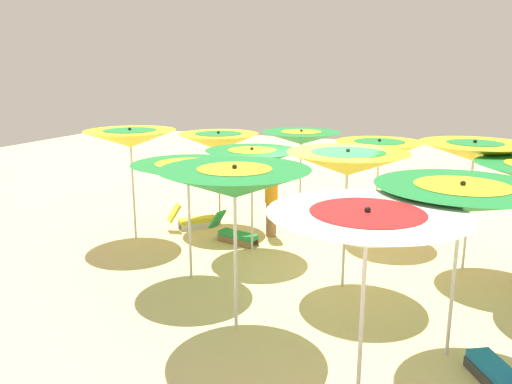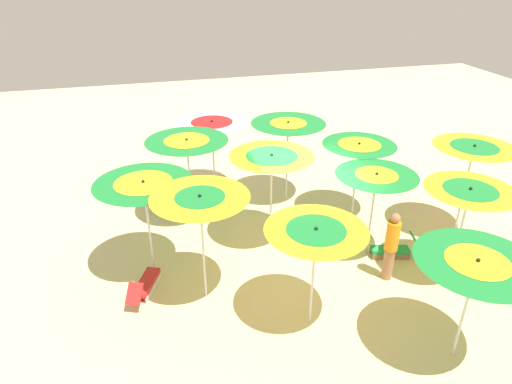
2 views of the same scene
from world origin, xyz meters
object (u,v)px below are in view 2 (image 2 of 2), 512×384
lounger_1 (167,205)px  beach_umbrella_8 (315,239)px  beach_umbrella_10 (469,198)px  lounger_3 (145,285)px  beach_umbrella_5 (200,204)px  lounger_0 (456,255)px  beach_umbrella_0 (212,128)px  beach_umbrella_6 (359,150)px  beach_umbrella_7 (376,182)px  lounger_2 (394,249)px  beachgoer_0 (391,245)px  beach_umbrella_2 (144,189)px  beach_umbrella_9 (473,153)px  beach_umbrella_1 (187,146)px  beach_umbrella_11 (476,269)px  beach_ball (130,197)px  beach_umbrella_3 (288,130)px  beach_umbrella_4 (272,163)px

lounger_1 → beach_umbrella_8: bearing=-6.2°
beach_umbrella_10 → lounger_3: size_ratio=1.74×
beach_umbrella_5 → lounger_0: beach_umbrella_5 is taller
beach_umbrella_0 → lounger_1: beach_umbrella_0 is taller
beach_umbrella_6 → lounger_1: size_ratio=1.75×
beach_umbrella_7 → lounger_2: (0.33, 0.57, -1.79)m
beach_umbrella_7 → lounger_0: beach_umbrella_7 is taller
lounger_3 → beachgoer_0: (0.92, 5.46, 0.71)m
beach_umbrella_2 → lounger_3: beach_umbrella_2 is taller
beach_umbrella_7 → beach_umbrella_10: (1.39, 1.44, 0.09)m
beach_umbrella_6 → lounger_2: bearing=2.7°
beach_umbrella_8 → beach_umbrella_9: 5.52m
beach_umbrella_9 → beach_umbrella_10: 2.14m
lounger_0 → beach_umbrella_1: bearing=-78.3°
beach_umbrella_2 → beach_umbrella_9: beach_umbrella_9 is taller
beach_umbrella_1 → lounger_2: beach_umbrella_1 is taller
beach_umbrella_10 → beach_umbrella_1: bearing=-127.4°
beach_umbrella_11 → lounger_3: beach_umbrella_11 is taller
beachgoer_0 → beach_ball: (-5.38, -5.70, -0.78)m
beach_umbrella_0 → beach_ball: 3.29m
beach_umbrella_7 → beachgoer_0: (1.06, -0.04, -1.09)m
beach_umbrella_7 → lounger_2: 1.90m
beach_umbrella_2 → beach_umbrella_11: 6.67m
beach_umbrella_3 → lounger_1: beach_umbrella_3 is taller
beach_umbrella_11 → lounger_0: bearing=143.1°
beach_umbrella_10 → beach_umbrella_7: bearing=-133.8°
beach_umbrella_0 → beach_umbrella_3: (1.04, 2.03, 0.13)m
beach_umbrella_6 → beach_umbrella_9: bearing=56.0°
beach_umbrella_5 → lounger_2: beach_umbrella_5 is taller
beach_umbrella_1 → beach_umbrella_6: bearing=77.8°
beach_umbrella_5 → beach_ball: 5.59m
beach_umbrella_10 → lounger_3: (-1.25, -6.94, -1.89)m
beach_umbrella_3 → beach_umbrella_7: 3.43m
lounger_0 → beachgoer_0: bearing=-42.4°
beach_umbrella_3 → beach_umbrella_6: bearing=47.8°
beach_umbrella_1 → lounger_0: 7.32m
beach_umbrella_6 → lounger_0: bearing=27.8°
beach_umbrella_11 → beach_umbrella_9: bearing=143.5°
beach_umbrella_4 → beach_umbrella_9: (0.84, 5.00, 0.06)m
beach_umbrella_5 → lounger_1: beach_umbrella_5 is taller
beach_umbrella_1 → beach_umbrella_7: beach_umbrella_1 is taller
beach_umbrella_3 → beach_umbrella_11: 6.80m
beach_umbrella_11 → lounger_3: (-3.33, -5.51, -1.79)m
beach_umbrella_8 → lounger_1: (-5.34, -2.43, -1.81)m
beach_umbrella_1 → beach_umbrella_9: bearing=69.6°
beach_umbrella_2 → lounger_2: 6.22m
beach_umbrella_6 → lounger_0: 3.62m
beach_umbrella_11 → lounger_2: 3.65m
beach_umbrella_9 → beach_umbrella_3: bearing=-127.5°
beach_umbrella_5 → lounger_3: beach_umbrella_5 is taller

